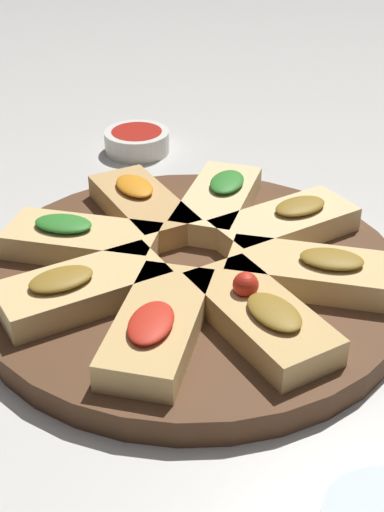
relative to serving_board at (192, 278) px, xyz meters
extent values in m
plane|color=beige|center=(0.00, 0.00, -0.01)|extent=(3.00, 3.00, 0.00)
cylinder|color=#51331E|center=(0.00, 0.00, 0.00)|extent=(0.40, 0.40, 0.02)
cube|color=tan|center=(-0.08, 0.08, 0.02)|extent=(0.15, 0.15, 0.02)
ellipsoid|color=olive|center=(-0.09, 0.09, 0.04)|extent=(0.06, 0.06, 0.01)
sphere|color=red|center=(-0.06, 0.06, 0.04)|extent=(0.02, 0.02, 0.02)
cube|color=#DBB775|center=(-0.11, 0.00, 0.02)|extent=(0.15, 0.06, 0.02)
ellipsoid|color=olive|center=(-0.13, 0.00, 0.04)|extent=(0.06, 0.04, 0.01)
cube|color=#E5C689|center=(-0.07, -0.08, 0.02)|extent=(0.14, 0.15, 0.02)
ellipsoid|color=olive|center=(-0.09, -0.09, 0.04)|extent=(0.06, 0.06, 0.01)
cube|color=#E5C689|center=(0.00, -0.11, 0.02)|extent=(0.07, 0.15, 0.02)
ellipsoid|color=#2D7A28|center=(-0.01, -0.13, 0.04)|extent=(0.04, 0.06, 0.01)
cube|color=tan|center=(0.07, -0.08, 0.02)|extent=(0.14, 0.15, 0.02)
ellipsoid|color=orange|center=(0.09, -0.09, 0.04)|extent=(0.06, 0.06, 0.01)
cube|color=#DBB775|center=(0.11, 0.00, 0.02)|extent=(0.15, 0.07, 0.02)
ellipsoid|color=#2D7A28|center=(0.13, 0.00, 0.04)|extent=(0.06, 0.04, 0.01)
cube|color=#DBB775|center=(0.08, 0.08, 0.02)|extent=(0.15, 0.14, 0.02)
ellipsoid|color=olive|center=(0.09, 0.09, 0.04)|extent=(0.06, 0.06, 0.01)
cube|color=tan|center=(0.00, 0.11, 0.02)|extent=(0.06, 0.15, 0.02)
ellipsoid|color=red|center=(0.00, 0.13, 0.04)|extent=(0.04, 0.06, 0.01)
cylinder|color=silver|center=(0.15, -0.29, 0.00)|extent=(0.09, 0.09, 0.03)
cylinder|color=#B22319|center=(0.15, -0.29, 0.01)|extent=(0.07, 0.07, 0.01)
camera|label=1|loc=(-0.14, 0.54, 0.37)|focal=50.00mm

